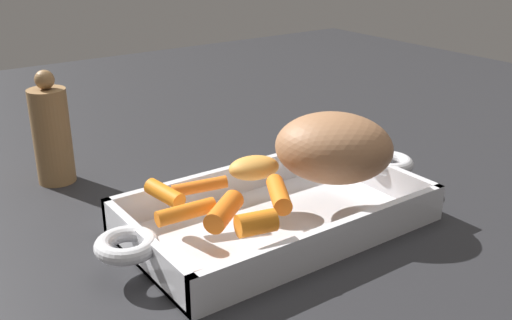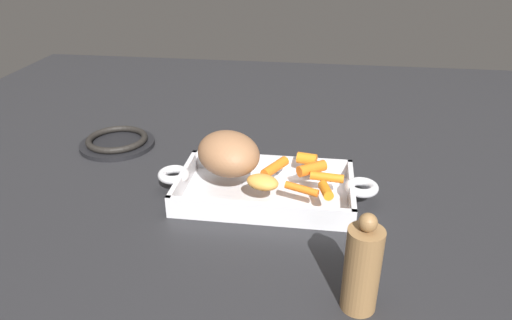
{
  "view_description": "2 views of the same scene",
  "coord_description": "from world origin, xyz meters",
  "views": [
    {
      "loc": [
        -0.39,
        -0.5,
        0.33
      ],
      "look_at": [
        -0.02,
        0.02,
        0.08
      ],
      "focal_mm": 41.79,
      "sensor_mm": 36.0,
      "label": 1
    },
    {
      "loc": [
        -0.09,
        0.81,
        0.49
      ],
      "look_at": [
        0.02,
        -0.01,
        0.07
      ],
      "focal_mm": 32.87,
      "sensor_mm": 36.0,
      "label": 2
    }
  ],
  "objects": [
    {
      "name": "baby_carrot_center_right",
      "position": [
        -0.07,
        0.05,
        0.05
      ],
      "size": [
        0.07,
        0.03,
        0.02
      ],
      "primitive_type": "cylinder",
      "rotation": [
        1.51,
        0.0,
        1.27
      ],
      "color": "orange",
      "rests_on": "roasting_dish"
    },
    {
      "name": "stove_burner_rear",
      "position": [
        0.39,
        -0.19,
        0.01
      ],
      "size": [
        0.18,
        0.18,
        0.03
      ],
      "color": "black",
      "rests_on": "ground_plane"
    },
    {
      "name": "ground_plane",
      "position": [
        0.0,
        0.0,
        0.0
      ],
      "size": [
        2.08,
        2.08,
        0.0
      ],
      "primitive_type": "plane",
      "color": "#232326"
    },
    {
      "name": "baby_carrot_long",
      "position": [
        -0.12,
        0.05,
        0.05
      ],
      "size": [
        0.03,
        0.05,
        0.02
      ],
      "primitive_type": "cylinder",
      "rotation": [
        1.66,
        0.0,
        0.22
      ],
      "color": "orange",
      "rests_on": "roasting_dish"
    },
    {
      "name": "pepper_mill",
      "position": [
        -0.17,
        0.28,
        0.07
      ],
      "size": [
        0.05,
        0.05,
        0.16
      ],
      "color": "olive",
      "rests_on": "ground_plane"
    },
    {
      "name": "potato_near_roast",
      "position": [
        0.0,
        0.05,
        0.06
      ],
      "size": [
        0.07,
        0.06,
        0.03
      ],
      "primitive_type": "ellipsoid",
      "rotation": [
        0.0,
        0.0,
        6.0
      ],
      "color": "gold",
      "rests_on": "roasting_dish"
    },
    {
      "name": "pork_roast",
      "position": [
        0.08,
        -0.01,
        0.09
      ],
      "size": [
        0.18,
        0.18,
        0.08
      ],
      "primitive_type": "ellipsoid",
      "rotation": [
        0.0,
        0.0,
        2.31
      ],
      "color": "#996845",
      "rests_on": "roasting_dish"
    },
    {
      "name": "baby_carrot_short",
      "position": [
        -0.08,
        -0.07,
        0.06
      ],
      "size": [
        0.04,
        0.03,
        0.02
      ],
      "primitive_type": "cylinder",
      "rotation": [
        1.56,
        0.0,
        4.51
      ],
      "color": "orange",
      "rests_on": "roasting_dish"
    },
    {
      "name": "roasting_dish",
      "position": [
        0.0,
        0.0,
        0.01
      ],
      "size": [
        0.44,
        0.2,
        0.05
      ],
      "color": "silver",
      "rests_on": "ground_plane"
    },
    {
      "name": "baby_carrot_northeast",
      "position": [
        -0.12,
        0.0,
        0.05
      ],
      "size": [
        0.07,
        0.02,
        0.02
      ],
      "primitive_type": "cylinder",
      "rotation": [
        1.56,
        0.0,
        1.49
      ],
      "color": "orange",
      "rests_on": "roasting_dish"
    },
    {
      "name": "baby_carrot_center_left",
      "position": [
        -0.09,
        -0.03,
        0.06
      ],
      "size": [
        0.06,
        0.05,
        0.02
      ],
      "primitive_type": "cylinder",
      "rotation": [
        1.58,
        0.0,
        5.36
      ],
      "color": "orange",
      "rests_on": "roasting_dish"
    },
    {
      "name": "baby_carrot_northwest",
      "position": [
        -0.02,
        -0.02,
        0.06
      ],
      "size": [
        0.05,
        0.07,
        0.02
      ],
      "primitive_type": "cylinder",
      "rotation": [
        1.6,
        0.0,
        2.62
      ],
      "color": "orange",
      "rests_on": "roasting_dish"
    }
  ]
}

